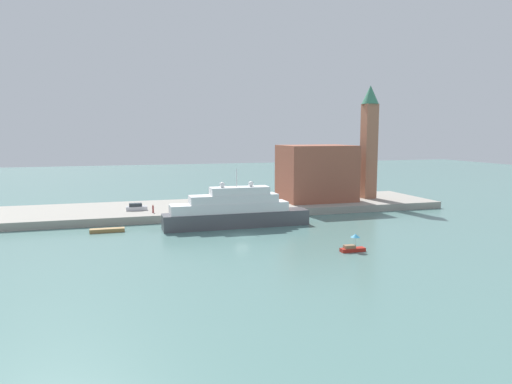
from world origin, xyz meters
The scene contains 10 objects.
ground centered at (0.00, 0.00, 0.00)m, with size 400.00×400.00×0.00m, color slate.
quay_dock centered at (0.00, 27.49, 0.82)m, with size 110.00×22.97×1.65m, color gray.
large_yacht centered at (0.73, 8.09, 3.17)m, with size 29.02×4.62×11.47m.
small_motorboat centered at (13.60, -16.22, 0.90)m, with size 3.97×1.49×2.78m.
work_barge centered at (-23.43, 10.19, 0.36)m, with size 6.28×1.66×0.71m, color olive.
harbor_building centered at (26.69, 27.60, 8.53)m, with size 17.31×13.53×13.77m, color #93513D.
bell_tower centered at (41.19, 27.44, 17.26)m, with size 4.32×4.32×28.79m.
parked_car centered at (-17.42, 24.42, 2.31)m, with size 4.51×1.83×1.53m.
person_figure centered at (-14.17, 19.88, 2.46)m, with size 0.36×0.36×1.76m.
mooring_bollard centered at (7.61, 17.49, 2.03)m, with size 0.43×0.43×0.75m, color black.
Camera 1 is at (-21.88, -81.63, 18.53)m, focal length 33.39 mm.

